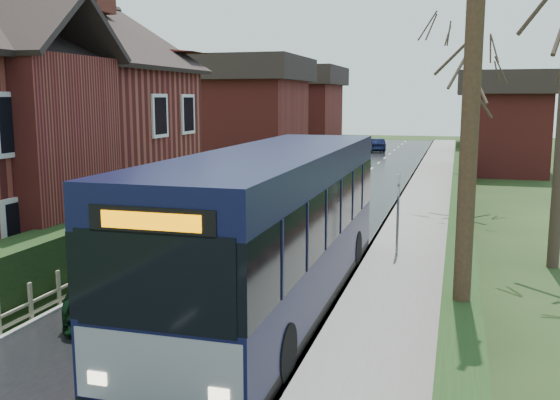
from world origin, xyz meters
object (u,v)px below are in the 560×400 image
(brick_house, at_px, (13,112))
(bus, at_px, (275,230))
(car_green, at_px, (133,275))
(telegraph_pole, at_px, (468,164))
(bus_stop_sign, at_px, (398,202))
(car_silver, at_px, (151,261))

(brick_house, xyz_separation_m, bus, (10.38, -4.23, -2.55))
(car_green, height_order, telegraph_pole, telegraph_pole)
(bus, bearing_deg, bus_stop_sign, 65.65)
(bus, distance_m, telegraph_pole, 6.12)
(car_silver, bearing_deg, bus_stop_sign, 39.84)
(bus, height_order, bus_stop_sign, bus)
(car_silver, height_order, bus_stop_sign, bus_stop_sign)
(car_green, xyz_separation_m, bus_stop_sign, (5.60, 6.06, 1.04))
(brick_house, bearing_deg, car_green, -35.52)
(bus_stop_sign, bearing_deg, car_silver, -140.94)
(brick_house, relative_size, car_green, 2.95)
(brick_house, bearing_deg, telegraph_pole, -29.51)
(car_green, bearing_deg, bus_stop_sign, 32.45)
(car_green, bearing_deg, car_silver, 85.84)
(bus, bearing_deg, telegraph_pole, -43.84)
(brick_house, distance_m, car_green, 9.50)
(bus, relative_size, car_silver, 3.11)
(telegraph_pole, bearing_deg, bus, 148.67)
(car_green, height_order, bus_stop_sign, bus_stop_sign)
(brick_house, xyz_separation_m, telegraph_pole, (14.53, -8.22, -0.49))
(car_green, bearing_deg, brick_house, 129.69)
(car_silver, relative_size, bus_stop_sign, 1.46)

